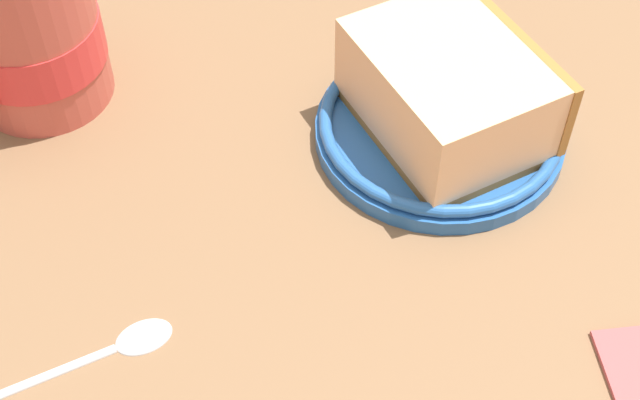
{
  "coord_description": "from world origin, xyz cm",
  "views": [
    {
      "loc": [
        11.95,
        33.95,
        39.98
      ],
      "look_at": [
        2.04,
        4.71,
        3.0
      ],
      "focal_mm": 50.79,
      "sensor_mm": 36.0,
      "label": 1
    }
  ],
  "objects_px": {
    "cake_slice": "(450,91)",
    "teaspoon": "(104,350)",
    "small_plate": "(440,129)",
    "tea_mug": "(27,30)"
  },
  "relations": [
    {
      "from": "cake_slice",
      "to": "teaspoon",
      "type": "bearing_deg",
      "value": 20.57
    },
    {
      "from": "small_plate",
      "to": "teaspoon",
      "type": "distance_m",
      "value": 0.23
    },
    {
      "from": "small_plate",
      "to": "cake_slice",
      "type": "bearing_deg",
      "value": -170.81
    },
    {
      "from": "small_plate",
      "to": "tea_mug",
      "type": "xyz_separation_m",
      "value": [
        0.22,
        -0.12,
        0.04
      ]
    },
    {
      "from": "small_plate",
      "to": "cake_slice",
      "type": "relative_size",
      "value": 1.19
    },
    {
      "from": "small_plate",
      "to": "cake_slice",
      "type": "height_order",
      "value": "cake_slice"
    },
    {
      "from": "tea_mug",
      "to": "small_plate",
      "type": "bearing_deg",
      "value": 151.69
    },
    {
      "from": "cake_slice",
      "to": "teaspoon",
      "type": "height_order",
      "value": "cake_slice"
    },
    {
      "from": "teaspoon",
      "to": "tea_mug",
      "type": "bearing_deg",
      "value": -89.54
    },
    {
      "from": "cake_slice",
      "to": "tea_mug",
      "type": "bearing_deg",
      "value": -27.94
    }
  ]
}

